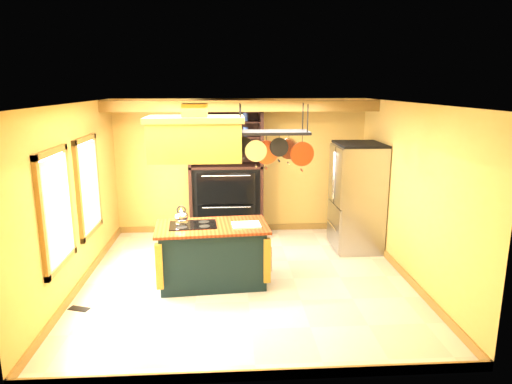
{
  "coord_description": "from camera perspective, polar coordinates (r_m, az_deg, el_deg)",
  "views": [
    {
      "loc": [
        -0.27,
        -6.59,
        2.95
      ],
      "look_at": [
        0.17,
        0.3,
        1.33
      ],
      "focal_mm": 32.0,
      "sensor_mm": 36.0,
      "label": 1
    }
  ],
  "objects": [
    {
      "name": "hutch",
      "position": [
        9.04,
        -3.73,
        0.41
      ],
      "size": [
        1.42,
        0.64,
        2.52
      ],
      "color": "black",
      "rests_on": "floor"
    },
    {
      "name": "refrigerator",
      "position": [
        8.5,
        12.43,
        -0.85
      ],
      "size": [
        0.83,
        0.98,
        1.91
      ],
      "color": "#989BA0",
      "rests_on": "floor"
    },
    {
      "name": "window_near",
      "position": [
        6.38,
        -23.67,
        -1.99
      ],
      "size": [
        0.06,
        1.06,
        1.56
      ],
      "color": "olive",
      "rests_on": "wall_left"
    },
    {
      "name": "window_far",
      "position": [
        7.68,
        -20.19,
        0.72
      ],
      "size": [
        0.06,
        1.06,
        1.56
      ],
      "color": "olive",
      "rests_on": "wall_left"
    },
    {
      "name": "ceiling_beam",
      "position": [
        8.3,
        -1.81,
        10.7
      ],
      "size": [
        5.0,
        0.15,
        0.2
      ],
      "primitive_type": "cube",
      "color": "olive",
      "rests_on": "ceiling"
    },
    {
      "name": "range_hood",
      "position": [
        6.57,
        -7.56,
        6.85
      ],
      "size": [
        1.37,
        0.77,
        0.8
      ],
      "color": "#AF902B",
      "rests_on": "ceiling"
    },
    {
      "name": "pot_rack",
      "position": [
        6.59,
        2.22,
        6.38
      ],
      "size": [
        1.13,
        0.52,
        0.88
      ],
      "color": "black",
      "rests_on": "ceiling"
    },
    {
      "name": "wall_left",
      "position": [
        7.14,
        -21.76,
        -0.71
      ],
      "size": [
        0.02,
        5.0,
        2.7
      ],
      "primitive_type": "cube",
      "color": "#BB9444",
      "rests_on": "floor"
    },
    {
      "name": "kitchen_island",
      "position": [
        6.97,
        -5.49,
        -7.71
      ],
      "size": [
        1.73,
        1.05,
        1.11
      ],
      "rotation": [
        0.0,
        0.0,
        0.08
      ],
      "color": "black",
      "rests_on": "floor"
    },
    {
      "name": "wall_right",
      "position": [
        7.32,
        18.67,
        -0.13
      ],
      "size": [
        0.02,
        5.0,
        2.7
      ],
      "primitive_type": "cube",
      "color": "#BB9444",
      "rests_on": "floor"
    },
    {
      "name": "ceiling",
      "position": [
        6.6,
        -1.33,
        11.02
      ],
      "size": [
        5.0,
        5.0,
        0.0
      ],
      "primitive_type": "plane",
      "rotation": [
        3.14,
        0.0,
        0.0
      ],
      "color": "white",
      "rests_on": "wall_back"
    },
    {
      "name": "wall_back",
      "position": [
        9.23,
        -1.92,
        3.21
      ],
      "size": [
        5.0,
        0.02,
        2.7
      ],
      "primitive_type": "cube",
      "color": "#BB9444",
      "rests_on": "floor"
    },
    {
      "name": "floor_register",
      "position": [
        6.8,
        -21.24,
        -13.45
      ],
      "size": [
        0.3,
        0.2,
        0.01
      ],
      "primitive_type": "cube",
      "rotation": [
        0.0,
        0.0,
        -0.32
      ],
      "color": "black",
      "rests_on": "floor"
    },
    {
      "name": "floor",
      "position": [
        7.22,
        -1.22,
        -10.91
      ],
      "size": [
        5.0,
        5.0,
        0.0
      ],
      "primitive_type": "plane",
      "color": "beige",
      "rests_on": "ground"
    },
    {
      "name": "wall_front",
      "position": [
        4.4,
        0.09,
        -8.14
      ],
      "size": [
        5.0,
        0.02,
        2.7
      ],
      "primitive_type": "cube",
      "color": "#BB9444",
      "rests_on": "floor"
    }
  ]
}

